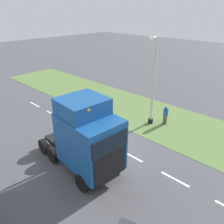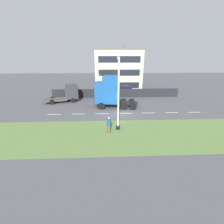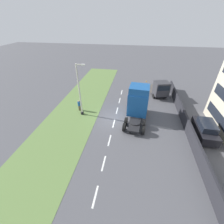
{
  "view_description": "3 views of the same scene",
  "coord_description": "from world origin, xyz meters",
  "px_view_note": "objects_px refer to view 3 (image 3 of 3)",
  "views": [
    {
      "loc": [
        9.66,
        9.72,
        9.0
      ],
      "look_at": [
        0.15,
        0.82,
        2.81
      ],
      "focal_mm": 35.0,
      "sensor_mm": 36.0,
      "label": 1
    },
    {
      "loc": [
        -19.05,
        1.99,
        7.04
      ],
      "look_at": [
        -2.52,
        1.26,
        1.12
      ],
      "focal_mm": 24.0,
      "sensor_mm": 36.0,
      "label": 2
    },
    {
      "loc": [
        2.33,
        -16.25,
        12.09
      ],
      "look_at": [
        -0.21,
        -0.89,
        1.91
      ],
      "focal_mm": 24.0,
      "sensor_mm": 36.0,
      "label": 3
    }
  ],
  "objects_px": {
    "flatbed_truck": "(160,89)",
    "lamp_post": "(80,94)",
    "pedestrian": "(79,105)",
    "lorry_cab": "(138,102)",
    "parked_car": "(205,129)"
  },
  "relations": [
    {
      "from": "flatbed_truck",
      "to": "lamp_post",
      "type": "distance_m",
      "value": 13.68
    },
    {
      "from": "lamp_post",
      "to": "pedestrian",
      "type": "bearing_deg",
      "value": 128.94
    },
    {
      "from": "lamp_post",
      "to": "pedestrian",
      "type": "height_order",
      "value": "lamp_post"
    },
    {
      "from": "pedestrian",
      "to": "lorry_cab",
      "type": "bearing_deg",
      "value": -1.5
    },
    {
      "from": "lorry_cab",
      "to": "pedestrian",
      "type": "bearing_deg",
      "value": -176.5
    },
    {
      "from": "lorry_cab",
      "to": "parked_car",
      "type": "bearing_deg",
      "value": -14.61
    },
    {
      "from": "flatbed_truck",
      "to": "parked_car",
      "type": "bearing_deg",
      "value": 97.97
    },
    {
      "from": "flatbed_truck",
      "to": "pedestrian",
      "type": "relative_size",
      "value": 3.53
    },
    {
      "from": "parked_car",
      "to": "lamp_post",
      "type": "bearing_deg",
      "value": 174.3
    },
    {
      "from": "lorry_cab",
      "to": "lamp_post",
      "type": "distance_m",
      "value": 7.79
    },
    {
      "from": "flatbed_truck",
      "to": "parked_car",
      "type": "height_order",
      "value": "flatbed_truck"
    },
    {
      "from": "lorry_cab",
      "to": "flatbed_truck",
      "type": "height_order",
      "value": "lorry_cab"
    },
    {
      "from": "lorry_cab",
      "to": "flatbed_truck",
      "type": "distance_m",
      "value": 7.69
    },
    {
      "from": "lamp_post",
      "to": "parked_car",
      "type": "bearing_deg",
      "value": -7.49
    },
    {
      "from": "parked_car",
      "to": "pedestrian",
      "type": "relative_size",
      "value": 2.67
    }
  ]
}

